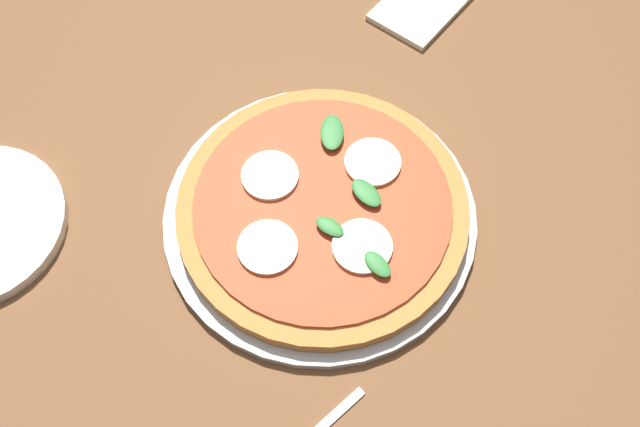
{
  "coord_description": "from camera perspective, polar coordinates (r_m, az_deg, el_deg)",
  "views": [
    {
      "loc": [
        -0.19,
        -0.29,
        1.38
      ],
      "look_at": [
        0.08,
        -0.05,
        0.72
      ],
      "focal_mm": 38.33,
      "sensor_mm": 36.0,
      "label": 1
    }
  ],
  "objects": [
    {
      "name": "napkin",
      "position": [
        0.95,
        8.51,
        16.86
      ],
      "size": [
        0.14,
        0.1,
        0.01
      ],
      "primitive_type": "cube",
      "rotation": [
        0.0,
        0.0,
        0.06
      ],
      "color": "white",
      "rests_on": "dining_table"
    },
    {
      "name": "serving_tray",
      "position": [
        0.75,
        0.0,
        -0.15
      ],
      "size": [
        0.34,
        0.34,
        0.01
      ],
      "primitive_type": "cylinder",
      "color": "silver",
      "rests_on": "dining_table"
    },
    {
      "name": "pizza",
      "position": [
        0.73,
        0.2,
        0.47
      ],
      "size": [
        0.31,
        0.31,
        0.03
      ],
      "color": "#C6843F",
      "rests_on": "serving_tray"
    },
    {
      "name": "dining_table",
      "position": [
        0.83,
        -5.98,
        -4.84
      ],
      "size": [
        1.31,
        1.04,
        0.71
      ],
      "color": "brown",
      "rests_on": "ground_plane"
    },
    {
      "name": "ground_plane",
      "position": [
        1.42,
        -3.6,
        -15.16
      ],
      "size": [
        6.0,
        6.0,
        0.0
      ],
      "primitive_type": "plane",
      "color": "#2D2B28"
    }
  ]
}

